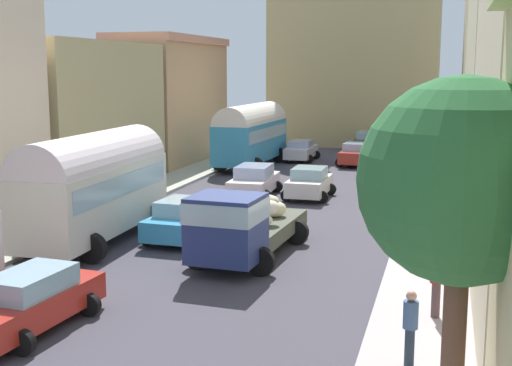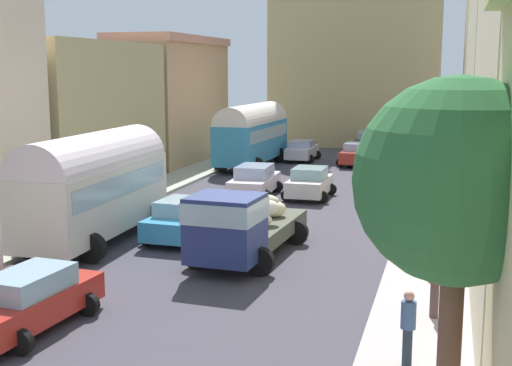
{
  "view_description": "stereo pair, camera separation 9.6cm",
  "coord_description": "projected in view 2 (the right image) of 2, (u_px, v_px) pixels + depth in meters",
  "views": [
    {
      "loc": [
        7.65,
        -5.66,
        6.38
      ],
      "look_at": [
        0.0,
        21.65,
        1.61
      ],
      "focal_mm": 47.79,
      "sensor_mm": 36.0,
      "label": 1
    },
    {
      "loc": [
        7.75,
        -5.63,
        6.38
      ],
      "look_at": [
        0.0,
        21.65,
        1.61
      ],
      "focal_mm": 47.79,
      "sensor_mm": 36.0,
      "label": 2
    }
  ],
  "objects": [
    {
      "name": "car_1",
      "position": [
        356.0,
        154.0,
        45.43
      ],
      "size": [
        2.31,
        4.21,
        1.51
      ],
      "color": "#AA2D22",
      "rests_on": "ground"
    },
    {
      "name": "building_left_2",
      "position": [
        83.0,
        117.0,
        35.46
      ],
      "size": [
        4.29,
        11.46,
        7.77
      ],
      "color": "tan",
      "rests_on": "ground"
    },
    {
      "name": "building_right_3",
      "position": [
        508.0,
        76.0,
        41.85
      ],
      "size": [
        5.15,
        9.28,
        11.82
      ],
      "color": "tan",
      "rests_on": "ground"
    },
    {
      "name": "car_3",
      "position": [
        30.0,
        301.0,
        16.71
      ],
      "size": [
        2.31,
        4.36,
        1.51
      ],
      "color": "#B3291F",
      "rests_on": "ground"
    },
    {
      "name": "pedestrian_1",
      "position": [
        442.0,
        197.0,
        28.62
      ],
      "size": [
        0.35,
        0.35,
        1.79
      ],
      "color": "navy",
      "rests_on": "ground"
    },
    {
      "name": "sidewalk_right",
      "position": [
        434.0,
        204.0,
        32.13
      ],
      "size": [
        2.5,
        70.0,
        0.14
      ],
      "primitive_type": "cube",
      "color": "#B3A4A3",
      "rests_on": "ground"
    },
    {
      "name": "pedestrian_2",
      "position": [
        435.0,
        281.0,
        17.14
      ],
      "size": [
        0.41,
        0.41,
        1.9
      ],
      "color": "#523C3C",
      "rests_on": "ground"
    },
    {
      "name": "roadside_tree_0",
      "position": [
        457.0,
        184.0,
        9.8
      ],
      "size": [
        3.05,
        3.05,
        6.3
      ],
      "color": "brown",
      "rests_on": "ground"
    },
    {
      "name": "sidewalk_left",
      "position": [
        152.0,
        189.0,
        36.04
      ],
      "size": [
        2.5,
        70.0,
        0.14
      ],
      "primitive_type": "cube",
      "color": "#AAAE9D",
      "rests_on": "ground"
    },
    {
      "name": "building_left_3",
      "position": [
        172.0,
        99.0,
        46.73
      ],
      "size": [
        4.77,
        11.54,
        8.54
      ],
      "color": "tan",
      "rests_on": "ground"
    },
    {
      "name": "parked_bus_1",
      "position": [
        94.0,
        183.0,
        24.96
      ],
      "size": [
        3.41,
        8.16,
        4.08
      ],
      "color": "silver",
      "rests_on": "ground"
    },
    {
      "name": "pedestrian_0",
      "position": [
        408.0,
        326.0,
        14.31
      ],
      "size": [
        0.41,
        0.41,
        1.81
      ],
      "color": "#243140",
      "rests_on": "ground"
    },
    {
      "name": "car_6",
      "position": [
        302.0,
        150.0,
        47.63
      ],
      "size": [
        2.3,
        3.88,
        1.45
      ],
      "color": "silver",
      "rests_on": "ground"
    },
    {
      "name": "car_0",
      "position": [
        310.0,
        183.0,
        33.79
      ],
      "size": [
        2.36,
        3.64,
        1.55
      ],
      "color": "silver",
      "rests_on": "ground"
    },
    {
      "name": "cargo_truck_0",
      "position": [
        241.0,
        225.0,
        22.44
      ],
      "size": [
        3.28,
        6.95,
        2.51
      ],
      "color": "navy",
      "rests_on": "ground"
    },
    {
      "name": "distant_church",
      "position": [
        356.0,
        52.0,
        56.97
      ],
      "size": [
        13.69,
        7.52,
        21.35
      ],
      "color": "tan",
      "rests_on": "ground"
    },
    {
      "name": "car_5",
      "position": [
        254.0,
        181.0,
        34.34
      ],
      "size": [
        2.5,
        4.41,
        1.59
      ],
      "color": "silver",
      "rests_on": "ground"
    },
    {
      "name": "car_2",
      "position": [
        368.0,
        142.0,
        52.46
      ],
      "size": [
        2.28,
        3.77,
        1.64
      ],
      "color": "#292127",
      "rests_on": "ground"
    },
    {
      "name": "ground_plane",
      "position": [
        285.0,
        198.0,
        34.1
      ],
      "size": [
        154.0,
        154.0,
        0.0
      ],
      "primitive_type": "plane",
      "color": "#413E48"
    },
    {
      "name": "car_4",
      "position": [
        182.0,
        220.0,
        25.56
      ],
      "size": [
        2.45,
        3.82,
        1.56
      ],
      "color": "#3897C7",
      "rests_on": "ground"
    },
    {
      "name": "parked_bus_2",
      "position": [
        252.0,
        132.0,
        44.48
      ],
      "size": [
        3.47,
        8.74,
        4.11
      ],
      "color": "teal",
      "rests_on": "ground"
    }
  ]
}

